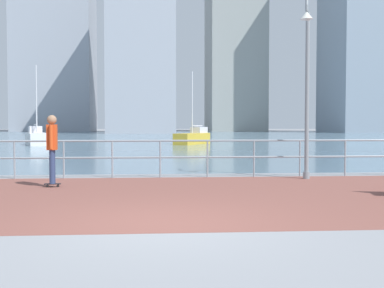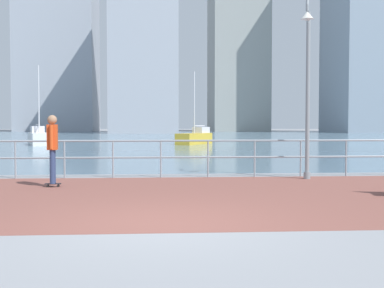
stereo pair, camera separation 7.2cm
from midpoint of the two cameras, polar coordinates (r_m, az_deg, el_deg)
ground at (r=47.46m, az=-4.07°, el=0.49°), size 220.00×220.00×0.00m
brick_paving at (r=10.49m, az=-3.94°, el=-6.23°), size 28.00×7.18×0.01m
harbor_water at (r=58.99m, az=-4.07°, el=0.86°), size 180.00×88.00×0.00m
waterfront_railing at (r=13.99m, az=-3.99°, el=-0.91°), size 25.25×0.06×1.12m
lamppost at (r=13.93m, az=13.51°, el=8.06°), size 0.47×0.78×5.36m
skateboarder at (r=12.34m, az=-16.64°, el=0.04°), size 0.41×0.56×1.80m
sailboat_ivory at (r=37.90m, az=-18.23°, el=0.76°), size 2.71×4.49×6.03m
sailboat_gray at (r=37.33m, az=0.07°, el=0.81°), size 3.16×4.12×5.69m
tower_steel at (r=111.00m, az=-16.19°, el=12.59°), size 16.60×13.09×44.46m
tower_glass at (r=88.05m, az=-6.04°, el=11.21°), size 11.66×17.53×31.85m
tower_concrete at (r=100.90m, az=20.88°, el=13.77°), size 16.69×15.85×45.15m
tower_brick at (r=108.95m, az=5.11°, el=10.99°), size 11.94×16.41×37.41m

